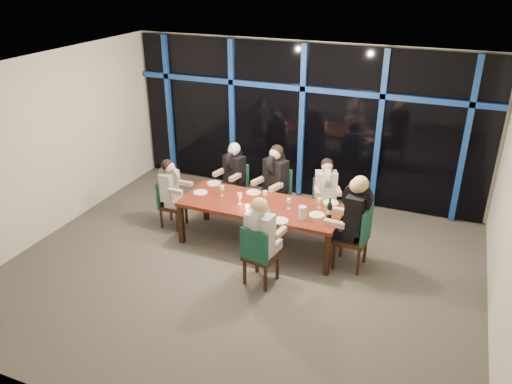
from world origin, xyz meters
The scene contains 29 objects.
room centered at (0.00, 0.00, 2.02)m, with size 7.04×7.00×3.02m.
window_wall centered at (0.01, 2.93, 1.55)m, with size 6.86×0.43×2.94m.
dining_table centered at (0.00, 0.80, 0.68)m, with size 2.60×1.00×0.75m.
chair_far_left centered at (-0.92, 1.85, 0.51)m, with size 0.50×0.50×0.90m.
chair_far_mid centered at (-0.07, 1.76, 0.55)m, with size 0.57×0.57×0.98m.
chair_far_right centered at (0.79, 1.84, 0.49)m, with size 0.53×0.53×0.87m.
chair_end_left centered at (-1.73, 0.81, 0.48)m, with size 0.40×0.40×0.86m.
chair_end_right centered at (1.59, 0.72, 0.58)m, with size 0.51×0.51×1.04m.
chair_near_mid centered at (0.39, -0.26, 0.53)m, with size 0.50×0.50×0.95m.
diner_far_left centered at (-0.93, 1.78, 0.87)m, with size 0.51×0.61×0.88m.
diner_far_mid centered at (-0.09, 1.68, 0.93)m, with size 0.58×0.67×0.95m.
diner_far_right centered at (0.82, 1.78, 0.84)m, with size 0.54×0.60×0.85m.
diner_end_left centered at (-1.66, 0.81, 0.82)m, with size 0.53×0.42×0.84m.
diner_end_right centered at (1.51, 0.73, 0.99)m, with size 0.66×0.53×1.01m.
diner_near_mid centered at (0.40, -0.18, 0.90)m, with size 0.51×0.62×0.92m.
plate_far_left centered at (-1.06, 1.23, 0.76)m, with size 0.24×0.24×0.01m, color white.
plate_far_mid centered at (-0.27, 1.15, 0.76)m, with size 0.24×0.24×0.01m, color white.
plate_far_right centered at (1.04, 1.26, 0.76)m, with size 0.24×0.24×0.01m, color white.
plate_end_left centered at (-1.10, 0.81, 0.76)m, with size 0.24×0.24×0.01m, color white.
plate_end_right centered at (0.94, 0.77, 0.76)m, with size 0.24×0.24×0.01m, color white.
plate_near_mid centered at (0.49, 0.38, 0.76)m, with size 0.24×0.24×0.01m, color white.
wine_bottle centered at (1.14, 0.72, 0.88)m, with size 0.08×0.08×0.35m.
water_pitcher centered at (0.77, 0.57, 0.85)m, with size 0.13×0.11×0.21m.
tea_light centered at (-0.16, 0.62, 0.77)m, with size 0.05×0.05×0.03m, color #FF9D4C.
wine_glass_a centered at (-0.31, 0.68, 0.89)m, with size 0.07×0.07×0.19m.
wine_glass_b centered at (0.03, 0.91, 0.89)m, with size 0.07×0.07×0.19m.
wine_glass_c centered at (0.47, 0.82, 0.88)m, with size 0.07×0.07×0.17m.
wine_glass_d centered at (-0.71, 0.85, 0.88)m, with size 0.07×0.07×0.18m.
wine_glass_e centered at (0.90, 1.02, 0.88)m, with size 0.07×0.07×0.17m.
Camera 1 is at (2.65, -5.86, 4.33)m, focal length 35.00 mm.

